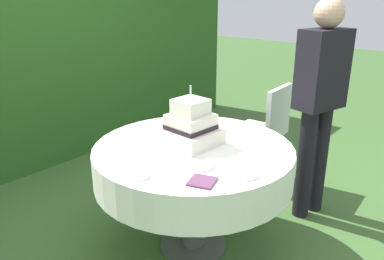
# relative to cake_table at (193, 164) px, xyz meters

# --- Properties ---
(ground_plane) EXTENTS (20.00, 20.00, 0.00)m
(ground_plane) POSITION_rel_cake_table_xyz_m (0.00, 0.00, -0.61)
(ground_plane) COLOR #3D602D
(foliage_hedge) EXTENTS (5.45, 0.65, 2.24)m
(foliage_hedge) POSITION_rel_cake_table_xyz_m (0.00, 2.19, 0.51)
(foliage_hedge) COLOR #28561E
(foliage_hedge) RESTS_ON ground_plane
(cake_table) EXTENTS (1.25, 1.25, 0.73)m
(cake_table) POSITION_rel_cake_table_xyz_m (0.00, 0.00, 0.00)
(cake_table) COLOR #4C4C51
(cake_table) RESTS_ON ground_plane
(wedding_cake) EXTENTS (0.34, 0.34, 0.38)m
(wedding_cake) POSITION_rel_cake_table_xyz_m (0.03, 0.05, 0.23)
(wedding_cake) COLOR silver
(wedding_cake) RESTS_ON cake_table
(serving_plate_near) EXTENTS (0.12, 0.12, 0.01)m
(serving_plate_near) POSITION_rel_cake_table_xyz_m (-0.14, -0.47, 0.13)
(serving_plate_near) COLOR white
(serving_plate_near) RESTS_ON cake_table
(serving_plate_far) EXTENTS (0.13, 0.13, 0.01)m
(serving_plate_far) POSITION_rel_cake_table_xyz_m (-0.50, -0.04, 0.13)
(serving_plate_far) COLOR white
(serving_plate_far) RESTS_ON cake_table
(serving_plate_left) EXTENTS (0.11, 0.11, 0.01)m
(serving_plate_left) POSITION_rel_cake_table_xyz_m (-0.19, -0.24, 0.13)
(serving_plate_left) COLOR white
(serving_plate_left) RESTS_ON cake_table
(serving_plate_right) EXTENTS (0.10, 0.10, 0.01)m
(serving_plate_right) POSITION_rel_cake_table_xyz_m (-0.23, 0.32, 0.13)
(serving_plate_right) COLOR white
(serving_plate_right) RESTS_ON cake_table
(napkin_stack) EXTENTS (0.17, 0.17, 0.01)m
(napkin_stack) POSITION_rel_cake_table_xyz_m (-0.34, -0.34, 0.13)
(napkin_stack) COLOR #603856
(napkin_stack) RESTS_ON cake_table
(garden_chair) EXTENTS (0.43, 0.43, 0.89)m
(garden_chair) POSITION_rel_cake_table_xyz_m (1.12, 0.12, -0.07)
(garden_chair) COLOR white
(garden_chair) RESTS_ON ground_plane
(standing_person) EXTENTS (0.40, 0.29, 1.60)m
(standing_person) POSITION_rel_cake_table_xyz_m (0.91, -0.40, 0.32)
(standing_person) COLOR black
(standing_person) RESTS_ON ground_plane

